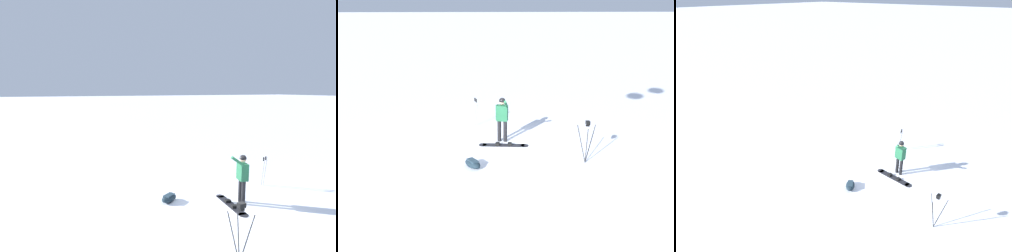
% 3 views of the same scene
% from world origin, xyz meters
% --- Properties ---
extents(ground_plane, '(300.00, 300.00, 0.00)m').
position_xyz_m(ground_plane, '(0.00, 0.00, 0.00)').
color(ground_plane, white).
extents(snowboarder, '(0.46, 0.70, 1.68)m').
position_xyz_m(snowboarder, '(0.23, -0.50, 1.00)').
color(snowboarder, black).
rests_on(snowboarder, ground_plane).
extents(snowboard, '(1.78, 0.44, 0.10)m').
position_xyz_m(snowboard, '(0.20, -0.07, 0.02)').
color(snowboard, black).
rests_on(snowboard, ground_plane).
extents(gear_bag_large, '(0.68, 0.77, 0.25)m').
position_xyz_m(gear_bag_large, '(1.23, 1.72, 0.13)').
color(gear_bag_large, '#192833').
rests_on(gear_bag_large, ground_plane).
extents(camera_tripod, '(0.61, 0.46, 1.40)m').
position_xyz_m(camera_tripod, '(-2.36, 1.53, 1.00)').
color(camera_tripod, '#262628').
rests_on(camera_tripod, ground_plane).
extents(ski_poles, '(0.19, 0.23, 1.16)m').
position_xyz_m(ski_poles, '(1.25, -2.36, 0.77)').
color(ski_poles, gray).
rests_on(ski_poles, ground_plane).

